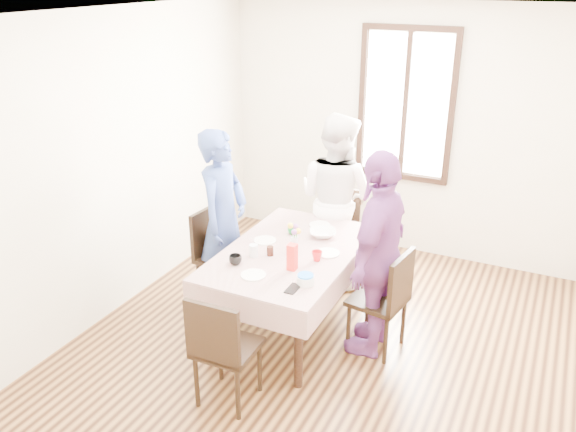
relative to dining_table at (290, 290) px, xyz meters
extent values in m
plane|color=black|center=(0.38, -0.21, -0.38)|extent=(4.50, 4.50, 0.00)
plane|color=beige|center=(0.38, 2.04, 0.98)|extent=(4.00, 0.00, 4.00)
cube|color=black|center=(0.38, 2.02, 1.27)|extent=(1.02, 0.06, 1.62)
cube|color=white|center=(0.38, 2.03, 1.27)|extent=(0.90, 0.02, 1.50)
cube|color=black|center=(0.00, 0.00, 0.00)|extent=(0.93, 1.54, 0.75)
cube|color=#4E090A|center=(0.00, 0.00, 0.38)|extent=(1.05, 1.66, 0.01)
cube|color=black|center=(-0.78, 0.14, 0.08)|extent=(0.45, 0.45, 0.91)
cube|color=black|center=(0.78, 0.05, 0.08)|extent=(0.48, 0.48, 0.91)
cube|color=black|center=(0.00, 1.06, 0.08)|extent=(0.48, 0.48, 0.91)
cube|color=black|center=(0.00, -1.06, 0.08)|extent=(0.43, 0.43, 0.91)
imported|color=navy|center=(-0.76, 0.14, 0.48)|extent=(0.44, 0.64, 1.70)
imported|color=white|center=(0.00, 1.04, 0.49)|extent=(0.98, 0.84, 1.73)
imported|color=#753778|center=(0.76, 0.05, 0.49)|extent=(0.46, 1.03, 1.74)
imported|color=black|center=(-0.29, -0.42, 0.43)|extent=(0.14, 0.14, 0.08)
imported|color=red|center=(0.27, -0.07, 0.43)|extent=(0.11, 0.11, 0.08)
imported|color=#0C7226|center=(-0.13, 0.31, 0.42)|extent=(0.11, 0.11, 0.07)
imported|color=white|center=(0.13, 0.39, 0.42)|extent=(0.31, 0.31, 0.06)
cube|color=red|center=(0.16, -0.30, 0.50)|extent=(0.07, 0.07, 0.22)
cylinder|color=white|center=(0.35, -0.47, 0.42)|extent=(0.14, 0.14, 0.07)
cylinder|color=black|center=(-0.12, -0.15, 0.43)|extent=(0.06, 0.06, 0.08)
cylinder|color=silver|center=(-0.23, -0.23, 0.44)|extent=(0.07, 0.07, 0.10)
cube|color=black|center=(0.30, -0.58, 0.39)|extent=(0.08, 0.16, 0.01)
cylinder|color=silver|center=(0.03, 0.02, 0.45)|extent=(0.06, 0.06, 0.13)
cylinder|color=white|center=(-0.28, 0.07, 0.39)|extent=(0.20, 0.20, 0.01)
cylinder|color=white|center=(0.31, 0.08, 0.39)|extent=(0.20, 0.20, 0.01)
cylinder|color=white|center=(0.02, 0.59, 0.39)|extent=(0.20, 0.20, 0.01)
cylinder|color=white|center=(-0.07, -0.53, 0.39)|extent=(0.20, 0.20, 0.01)
cylinder|color=blue|center=(0.35, -0.47, 0.46)|extent=(0.12, 0.12, 0.01)
camera|label=1|loc=(1.95, -4.08, 2.61)|focal=36.86mm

